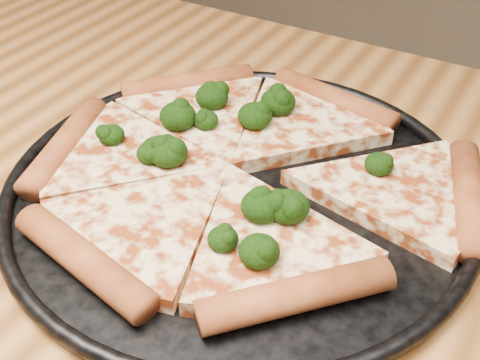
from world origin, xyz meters
The scene contains 4 objects.
dining_table centered at (0.00, 0.00, 0.66)m, with size 1.20×0.90×0.75m.
pizza_pan centered at (0.08, 0.11, 0.76)m, with size 0.40×0.40×0.02m.
pizza centered at (0.07, 0.13, 0.77)m, with size 0.40×0.36×0.03m.
broccoli_florets centered at (0.06, 0.13, 0.78)m, with size 0.25×0.22×0.03m.
Camera 1 is at (0.29, -0.25, 1.08)m, focal length 46.49 mm.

